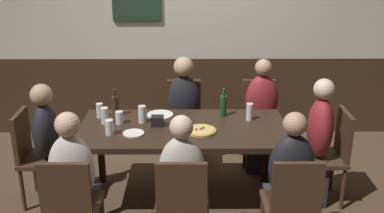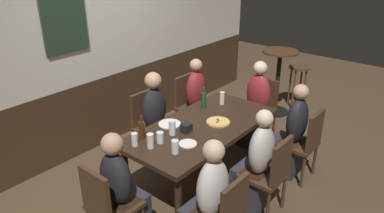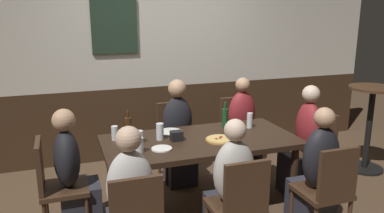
# 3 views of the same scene
# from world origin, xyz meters

# --- Properties ---
(ground_plane) EXTENTS (12.00, 12.00, 0.00)m
(ground_plane) POSITION_xyz_m (0.00, 0.00, 0.00)
(ground_plane) COLOR #4C3826
(wall_back) EXTENTS (6.40, 0.13, 2.60)m
(wall_back) POSITION_xyz_m (-0.00, 1.65, 1.30)
(wall_back) COLOR #3D2819
(wall_back) RESTS_ON ground_plane
(dining_table) EXTENTS (1.84, 0.89, 0.74)m
(dining_table) POSITION_xyz_m (0.00, 0.00, 0.66)
(dining_table) COLOR black
(dining_table) RESTS_ON ground_plane
(chair_head_west) EXTENTS (0.40, 0.40, 0.88)m
(chair_head_west) POSITION_xyz_m (-1.33, 0.00, 0.50)
(chair_head_west) COLOR #422B1C
(chair_head_west) RESTS_ON ground_plane
(chair_mid_near) EXTENTS (0.40, 0.40, 0.88)m
(chair_mid_near) POSITION_xyz_m (0.00, -0.86, 0.50)
(chair_mid_near) COLOR #422B1C
(chair_mid_near) RESTS_ON ground_plane
(chair_right_near) EXTENTS (0.40, 0.40, 0.88)m
(chair_right_near) POSITION_xyz_m (0.81, -0.86, 0.50)
(chair_right_near) COLOR #422B1C
(chair_right_near) RESTS_ON ground_plane
(chair_right_far) EXTENTS (0.40, 0.40, 0.88)m
(chair_right_far) POSITION_xyz_m (0.81, 0.86, 0.50)
(chair_right_far) COLOR #422B1C
(chair_right_far) RESTS_ON ground_plane
(chair_head_east) EXTENTS (0.40, 0.40, 0.88)m
(chair_head_east) POSITION_xyz_m (1.33, 0.00, 0.50)
(chair_head_east) COLOR #422B1C
(chair_head_east) RESTS_ON ground_plane
(chair_mid_far) EXTENTS (0.40, 0.40, 0.88)m
(chair_mid_far) POSITION_xyz_m (0.00, 0.86, 0.50)
(chair_mid_far) COLOR #422B1C
(chair_mid_far) RESTS_ON ground_plane
(person_head_west) EXTENTS (0.37, 0.34, 1.14)m
(person_head_west) POSITION_xyz_m (-1.17, 0.00, 0.48)
(person_head_west) COLOR #2D2D38
(person_head_west) RESTS_ON ground_plane
(person_mid_near) EXTENTS (0.34, 0.37, 1.14)m
(person_mid_near) POSITION_xyz_m (0.00, -0.70, 0.48)
(person_mid_near) COLOR #2D2D38
(person_mid_near) RESTS_ON ground_plane
(person_right_near) EXTENTS (0.34, 0.37, 1.16)m
(person_right_near) POSITION_xyz_m (0.81, -0.70, 0.49)
(person_right_near) COLOR #2D2D38
(person_right_near) RESTS_ON ground_plane
(person_right_far) EXTENTS (0.34, 0.37, 1.16)m
(person_right_far) POSITION_xyz_m (0.81, 0.70, 0.49)
(person_right_far) COLOR #2D2D38
(person_right_far) RESTS_ON ground_plane
(person_head_east) EXTENTS (0.37, 0.34, 1.18)m
(person_head_east) POSITION_xyz_m (1.17, 0.00, 0.50)
(person_head_east) COLOR #2D2D38
(person_head_east) RESTS_ON ground_plane
(person_left_near) EXTENTS (0.34, 0.37, 1.17)m
(person_left_near) POSITION_xyz_m (-0.81, -0.70, 0.49)
(person_left_near) COLOR #2D2D38
(person_left_near) RESTS_ON ground_plane
(person_mid_far) EXTENTS (0.34, 0.37, 1.19)m
(person_mid_far) POSITION_xyz_m (-0.00, 0.70, 0.51)
(person_mid_far) COLOR #2D2D38
(person_mid_far) RESTS_ON ground_plane
(pizza) EXTENTS (0.27, 0.27, 0.03)m
(pizza) POSITION_xyz_m (0.16, -0.10, 0.75)
(pizza) COLOR tan
(pizza) RESTS_ON dining_table
(tumbler_short) EXTENTS (0.07, 0.07, 0.12)m
(tumbler_short) POSITION_xyz_m (-0.57, 0.09, 0.79)
(tumbler_short) COLOR silver
(tumbler_short) RESTS_ON dining_table
(beer_glass_half) EXTENTS (0.07, 0.07, 0.13)m
(beer_glass_half) POSITION_xyz_m (-0.62, -0.16, 0.80)
(beer_glass_half) COLOR silver
(beer_glass_half) RESTS_ON dining_table
(beer_glass_tall) EXTENTS (0.07, 0.07, 0.16)m
(beer_glass_tall) POSITION_xyz_m (-0.37, 0.11, 0.81)
(beer_glass_tall) COLOR silver
(beer_glass_tall) RESTS_ON dining_table
(pint_glass_amber) EXTENTS (0.06, 0.06, 0.14)m
(pint_glass_amber) POSITION_xyz_m (-0.77, 0.24, 0.80)
(pint_glass_amber) COLOR silver
(pint_glass_amber) RESTS_ON dining_table
(pint_glass_pale) EXTENTS (0.06, 0.06, 0.16)m
(pint_glass_pale) POSITION_xyz_m (0.61, 0.17, 0.81)
(pint_glass_pale) COLOR silver
(pint_glass_pale) RESTS_ON dining_table
(pint_glass_stout) EXTENTS (0.07, 0.07, 0.15)m
(pint_glass_stout) POSITION_xyz_m (-0.70, 0.09, 0.81)
(pint_glass_stout) COLOR silver
(pint_glass_stout) RESTS_ON dining_table
(beer_bottle_green) EXTENTS (0.06, 0.06, 0.27)m
(beer_bottle_green) POSITION_xyz_m (0.38, 0.27, 0.85)
(beer_bottle_green) COLOR #194723
(beer_bottle_green) RESTS_ON dining_table
(beer_bottle_brown) EXTENTS (0.06, 0.06, 0.26)m
(beer_bottle_brown) POSITION_xyz_m (-0.63, 0.28, 0.84)
(beer_bottle_brown) COLOR #42230F
(beer_bottle_brown) RESTS_ON dining_table
(plate_white_large) EXTENTS (0.25, 0.25, 0.01)m
(plate_white_large) POSITION_xyz_m (-0.22, 0.29, 0.75)
(plate_white_large) COLOR white
(plate_white_large) RESTS_ON dining_table
(plate_white_small) EXTENTS (0.18, 0.18, 0.01)m
(plate_white_small) POSITION_xyz_m (-0.42, -0.15, 0.75)
(plate_white_small) COLOR white
(plate_white_small) RESTS_ON dining_table
(condiment_caddy) EXTENTS (0.11, 0.09, 0.09)m
(condiment_caddy) POSITION_xyz_m (-0.23, 0.04, 0.79)
(condiment_caddy) COLOR black
(condiment_caddy) RESTS_ON dining_table
(side_bar_table) EXTENTS (0.56, 0.56, 1.05)m
(side_bar_table) POSITION_xyz_m (2.28, 0.25, 0.62)
(side_bar_table) COLOR black
(side_bar_table) RESTS_ON ground_plane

